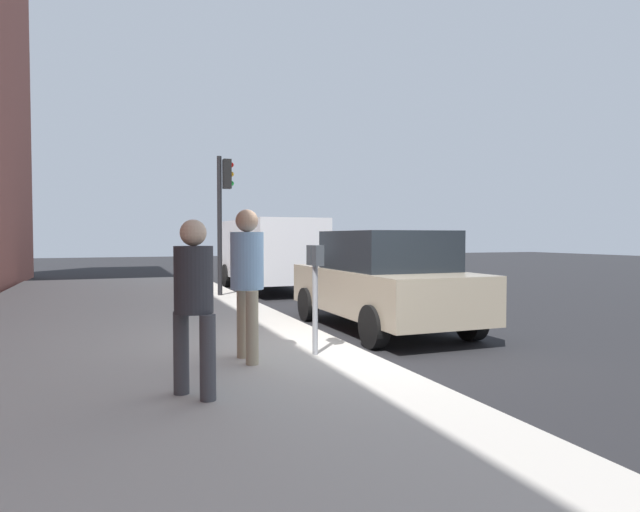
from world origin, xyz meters
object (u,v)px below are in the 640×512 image
Objects in this scene: parked_sedan_near at (383,280)px; parked_van_far at (269,250)px; pedestrian_at_meter at (247,271)px; pedestrian_bystander at (194,294)px; parking_meter at (315,276)px; traffic_signal at (223,202)px.

parked_sedan_near is 7.47m from parked_van_far.
pedestrian_at_meter reaches higher than parked_sedan_near.
pedestrian_bystander is at bearing -125.59° from pedestrian_at_meter.
pedestrian_bystander is 0.38× the size of parked_sedan_near.
parked_van_far is (9.51, -2.06, 0.09)m from parking_meter.
parked_van_far is at bearing -41.64° from traffic_signal.
pedestrian_bystander is (-1.32, 1.72, -0.04)m from parking_meter.
traffic_signal reaches higher than pedestrian_at_meter.
pedestrian_at_meter is 0.51× the size of traffic_signal.
pedestrian_at_meter is at bearing 92.83° from parking_meter.
parking_meter is 0.39× the size of traffic_signal.
parking_meter is 0.84× the size of pedestrian_bystander.
parking_meter is 0.27× the size of parked_van_far.
pedestrian_bystander is at bearing 167.32° from traffic_signal.
parked_van_far reaches higher than pedestrian_at_meter.
pedestrian_at_meter is at bearing 23.30° from pedestrian_bystander.
parking_meter is 2.92m from parked_sedan_near.
parked_van_far is (7.46, 0.00, 0.36)m from parked_sedan_near.
parked_van_far reaches higher than parking_meter.
pedestrian_at_meter is 1.52m from pedestrian_bystander.
pedestrian_at_meter is 10.01m from parked_van_far.
parked_van_far reaches higher than parked_sedan_near.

